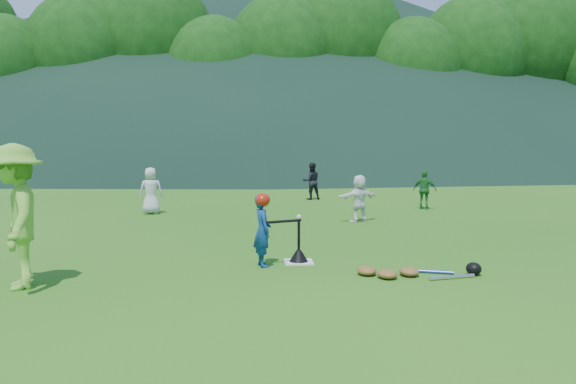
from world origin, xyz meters
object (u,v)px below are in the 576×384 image
object	(u,v)px
home_plate	(299,262)
equipment_pile	(409,272)
fielder_b	(311,181)
fielder_d	(359,198)
fielder_a	(151,191)
fielder_c	(425,190)
adult_coach	(16,216)
batter_child	(262,231)
batting_tee	(299,255)

from	to	relation	value
home_plate	equipment_pile	distance (m)	1.82
equipment_pile	fielder_b	bearing A→B (deg)	91.55
fielder_d	equipment_pile	xyz separation A→B (m)	(-0.31, -5.31, -0.50)
home_plate	fielder_a	distance (m)	7.00
home_plate	fielder_c	bearing A→B (deg)	57.76
equipment_pile	fielder_a	bearing A→B (deg)	124.56
home_plate	adult_coach	distance (m)	4.17
fielder_c	equipment_pile	distance (m)	7.99
home_plate	batter_child	world-z (taller)	batter_child
home_plate	fielder_d	size ratio (longest dim) A/B	0.40
batter_child	fielder_d	xyz separation A→B (m)	(2.41, 4.53, 0.01)
fielder_a	batting_tee	distance (m)	6.99
adult_coach	fielder_a	bearing A→B (deg)	155.61
batter_child	fielder_c	distance (m)	8.23
fielder_b	batting_tee	size ratio (longest dim) A/B	1.77
fielder_b	fielder_c	xyz separation A→B (m)	(2.89, -2.79, -0.05)
fielder_d	batting_tee	xyz separation A→B (m)	(-1.82, -4.31, -0.43)
fielder_b	home_plate	bearing A→B (deg)	73.32
fielder_c	batter_child	bearing A→B (deg)	84.52
home_plate	fielder_a	bearing A→B (deg)	118.93
fielder_d	home_plate	bearing A→B (deg)	45.02
home_plate	adult_coach	bearing A→B (deg)	-161.71
home_plate	batting_tee	distance (m)	0.12
fielder_b	equipment_pile	bearing A→B (deg)	82.44
home_plate	batting_tee	bearing A→B (deg)	0.00
fielder_b	batting_tee	bearing A→B (deg)	73.32
adult_coach	fielder_d	world-z (taller)	adult_coach
fielder_d	fielder_c	bearing A→B (deg)	-157.98
fielder_c	equipment_pile	size ratio (longest dim) A/B	0.61
home_plate	fielder_a	xyz separation A→B (m)	(-3.37, 6.10, 0.61)
fielder_a	fielder_c	distance (m)	7.51
batting_tee	equipment_pile	xyz separation A→B (m)	(1.52, -1.00, -0.06)
fielder_a	home_plate	bearing A→B (deg)	115.34
adult_coach	fielder_c	bearing A→B (deg)	113.72
fielder_c	fielder_d	world-z (taller)	fielder_d
adult_coach	fielder_d	size ratio (longest dim) A/B	1.70
fielder_c	equipment_pile	bearing A→B (deg)	100.33
batter_child	batting_tee	distance (m)	0.76
home_plate	fielder_c	size ratio (longest dim) A/B	0.41
adult_coach	home_plate	bearing A→B (deg)	87.61
fielder_b	adult_coach	bearing A→B (deg)	55.24
batting_tee	equipment_pile	world-z (taller)	batting_tee
fielder_a	batter_child	bearing A→B (deg)	110.22
adult_coach	fielder_b	world-z (taller)	adult_coach
home_plate	fielder_b	distance (m)	9.43
adult_coach	fielder_d	bearing A→B (deg)	113.86
fielder_b	fielder_d	size ratio (longest dim) A/B	1.06
equipment_pile	batter_child	bearing A→B (deg)	159.60
fielder_a	equipment_pile	xyz separation A→B (m)	(4.89, -7.10, -0.55)
fielder_b	equipment_pile	xyz separation A→B (m)	(0.28, -10.33, -0.53)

